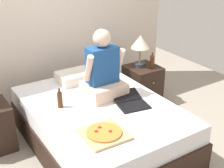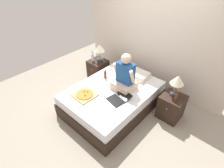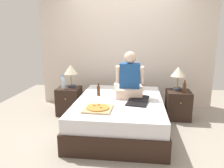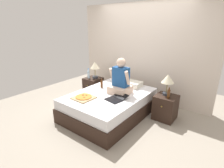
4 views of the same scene
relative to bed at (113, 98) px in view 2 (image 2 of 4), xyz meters
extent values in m
plane|color=#9E9384|center=(0.00, 0.00, -0.26)|extent=(5.77, 5.77, 0.00)
cube|color=beige|center=(0.00, 1.35, 0.99)|extent=(3.77, 0.12, 2.50)
cube|color=black|center=(0.00, 0.00, -0.10)|extent=(1.44, 1.98, 0.31)
cube|color=white|center=(0.00, 0.00, 0.16)|extent=(1.40, 1.93, 0.21)
cube|color=black|center=(-1.06, 0.59, 0.01)|extent=(0.44, 0.44, 0.54)
sphere|color=gold|center=(-1.06, 0.36, 0.12)|extent=(0.03, 0.03, 0.03)
cylinder|color=#333842|center=(-1.02, 0.64, 0.31)|extent=(0.16, 0.16, 0.05)
cylinder|color=olive|center=(-1.02, 0.64, 0.44)|extent=(0.02, 0.02, 0.22)
cone|color=beige|center=(-1.02, 0.64, 0.64)|extent=(0.26, 0.26, 0.18)
cylinder|color=silver|center=(-1.14, 0.50, 0.38)|extent=(0.07, 0.07, 0.20)
cylinder|color=silver|center=(-1.14, 0.50, 0.51)|extent=(0.03, 0.03, 0.06)
cylinder|color=blue|center=(-1.14, 0.50, 0.55)|extent=(0.04, 0.03, 0.02)
cube|color=black|center=(1.06, 0.59, 0.01)|extent=(0.44, 0.44, 0.54)
sphere|color=gold|center=(1.06, 0.36, 0.12)|extent=(0.03, 0.03, 0.03)
cylinder|color=#333842|center=(1.03, 0.64, 0.31)|extent=(0.16, 0.16, 0.05)
cylinder|color=olive|center=(1.03, 0.64, 0.44)|extent=(0.02, 0.02, 0.22)
cone|color=beige|center=(1.03, 0.64, 0.64)|extent=(0.26, 0.26, 0.18)
cylinder|color=#512D14|center=(1.13, 0.49, 0.37)|extent=(0.06, 0.06, 0.18)
cylinder|color=#512D14|center=(1.13, 0.49, 0.49)|extent=(0.03, 0.03, 0.05)
cube|color=silver|center=(0.10, 0.71, 0.32)|extent=(0.52, 0.34, 0.12)
cube|color=beige|center=(0.15, 0.16, 0.34)|extent=(0.44, 0.40, 0.16)
cube|color=#1E4C8C|center=(0.15, 0.19, 0.63)|extent=(0.34, 0.20, 0.42)
sphere|color=beige|center=(0.15, 0.19, 0.94)|extent=(0.20, 0.20, 0.20)
cylinder|color=beige|center=(-0.05, 0.14, 0.65)|extent=(0.07, 0.18, 0.32)
cylinder|color=beige|center=(0.35, 0.14, 0.65)|extent=(0.07, 0.18, 0.32)
cube|color=black|center=(0.28, -0.25, 0.27)|extent=(0.35, 0.27, 0.02)
cube|color=black|center=(0.32, -0.04, 0.31)|extent=(0.34, 0.25, 0.06)
cube|color=tan|center=(-0.27, -0.53, 0.28)|extent=(0.41, 0.41, 0.02)
cylinder|color=#CC7F33|center=(-0.27, -0.53, 0.30)|extent=(0.33, 0.33, 0.02)
cylinder|color=maroon|center=(-0.33, -0.49, 0.31)|extent=(0.04, 0.04, 0.00)
cylinder|color=maroon|center=(-0.22, -0.56, 0.31)|extent=(0.04, 0.04, 0.00)
cylinder|color=maroon|center=(-0.27, -0.45, 0.31)|extent=(0.04, 0.04, 0.00)
cylinder|color=#4C2811|center=(-0.39, 0.18, 0.35)|extent=(0.06, 0.06, 0.17)
cylinder|color=#4C2811|center=(-0.39, 0.18, 0.46)|extent=(0.03, 0.03, 0.05)
camera|label=1|loc=(-1.51, -2.61, 1.91)|focal=50.00mm
camera|label=2|loc=(1.89, -2.13, 2.50)|focal=28.00mm
camera|label=3|loc=(0.29, -3.46, 1.34)|focal=35.00mm
camera|label=4|loc=(2.21, -2.81, 1.71)|focal=28.00mm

